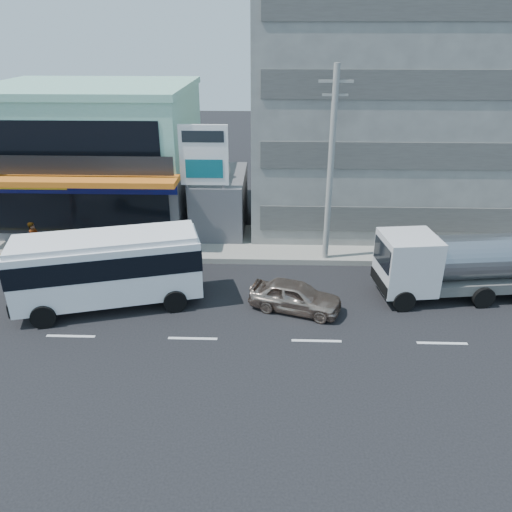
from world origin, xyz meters
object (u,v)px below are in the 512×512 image
Objects in this scene: sedan at (295,296)px; tanker_truck at (458,263)px; shop_building at (96,157)px; motorcycle_rider at (38,253)px; concrete_building at (385,107)px; billboard at (204,162)px; satellite_dish at (218,178)px; minibus at (108,265)px; utility_pole_near at (331,168)px.

sedan is 7.66m from tanker_truck.
motorcycle_rider is at bearing -97.08° from shop_building.
billboard is at bearing -151.08° from concrete_building.
sedan is 1.60× the size of motorcycle_rider.
satellite_dish reaches higher than motorcycle_rider.
minibus is at bearing 106.83° from sedan.
motorcycle_rider is at bearing -152.12° from satellite_dish.
utility_pole_near is 15.61m from motorcycle_rider.
concrete_building is at bearing 3.35° from shop_building.
satellite_dish is at bearing 64.46° from minibus.
concrete_building is at bearing 98.56° from tanker_truck.
satellite_dish reaches higher than sedan.
billboard is (-0.50, -1.80, 1.35)m from satellite_dish.
billboard is (7.50, -4.75, 0.93)m from shop_building.
utility_pole_near reaches higher than shop_building.
concrete_building is 1.60× the size of utility_pole_near.
minibus is (3.98, -11.37, -2.00)m from shop_building.
minibus is at bearing -175.02° from tanker_truck.
concrete_building is at bearing 21.80° from satellite_dish.
shop_building is 15.50m from utility_pole_near.
minibus is at bearing -70.72° from shop_building.
utility_pole_near reaches higher than billboard.
tanker_truck reaches higher than sedan.
tanker_truck is (15.69, 1.37, -0.33)m from minibus.
minibus is at bearing -138.47° from concrete_building.
minibus is 2.08× the size of sedan.
billboard reaches higher than sedan.
shop_building is 0.77× the size of concrete_building.
billboard is at bearing -105.52° from satellite_dish.
concrete_building is 10.67× the size of satellite_dish.
shop_building is 18.28m from concrete_building.
billboard reaches higher than motorcycle_rider.
satellite_dish is at bearing -20.21° from shop_building.
utility_pole_near is at bearing 4.35° from motorcycle_rider.
motorcycle_rider is (-18.95, -8.74, -6.17)m from concrete_building.
billboard is 6.75m from utility_pole_near.
concrete_building reaches higher than sedan.
minibus is (-4.02, -8.42, -1.57)m from satellite_dish.
satellite_dish is (-10.00, -4.00, -3.42)m from concrete_building.
satellite_dish is at bearing 44.22° from sedan.
concrete_building is (18.00, 1.05, 3.00)m from shop_building.
satellite_dish is at bearing 148.84° from tanker_truck.
sedan is (-1.78, -5.00, -4.46)m from utility_pole_near.
sedan is at bearing -1.22° from minibus.
tanker_truck is at bearing -26.95° from shop_building.
tanker_truck is 20.76m from motorcycle_rider.
utility_pole_near is at bearing -1.52° from sedan.
motorcycle_rider is at bearing -160.84° from billboard.
satellite_dish is 10.50m from motorcycle_rider.
shop_building is 22.18m from tanker_truck.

